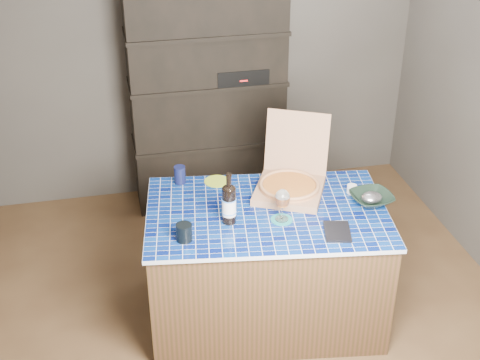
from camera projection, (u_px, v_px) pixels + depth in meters
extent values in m
plane|color=brown|center=(250.00, 312.00, 4.43)|extent=(3.50, 3.50, 0.00)
plane|color=#4A4640|center=(201.00, 48.00, 5.30)|extent=(3.50, 0.00, 3.50)
plane|color=#4A4640|center=(367.00, 360.00, 2.33)|extent=(3.50, 0.00, 3.50)
cube|color=black|center=(207.00, 99.00, 5.29)|extent=(1.20, 0.40, 1.80)
cube|color=black|center=(239.00, 72.00, 5.18)|extent=(0.40, 0.32, 0.12)
cube|color=#4E2F1F|center=(266.00, 266.00, 4.24)|extent=(1.53, 1.08, 0.77)
cube|color=#041047|center=(267.00, 213.00, 4.04)|extent=(1.57, 1.12, 0.03)
cube|color=#9E6F51|center=(289.00, 191.00, 4.19)|extent=(0.54, 0.54, 0.05)
cube|color=#9E6F51|center=(297.00, 142.00, 4.29)|extent=(0.41, 0.26, 0.40)
cylinder|color=#A56D45|center=(289.00, 187.00, 4.18)|extent=(0.38, 0.38, 0.01)
cylinder|color=maroon|center=(289.00, 185.00, 4.18)|extent=(0.33, 0.33, 0.01)
torus|color=#A56D45|center=(289.00, 185.00, 4.17)|extent=(0.38, 0.38, 0.02)
cylinder|color=black|center=(229.00, 206.00, 3.87)|extent=(0.08, 0.08, 0.22)
ellipsoid|color=black|center=(229.00, 189.00, 3.81)|extent=(0.08, 0.08, 0.04)
cylinder|color=black|center=(229.00, 181.00, 3.79)|extent=(0.03, 0.03, 0.09)
cylinder|color=silver|center=(229.00, 207.00, 3.88)|extent=(0.08, 0.08, 0.10)
cylinder|color=#417FDE|center=(229.00, 212.00, 3.89)|extent=(0.09, 0.09, 0.01)
cylinder|color=#417FDE|center=(229.00, 199.00, 3.85)|extent=(0.09, 0.09, 0.01)
cylinder|color=#157071|center=(282.00, 220.00, 3.94)|extent=(0.13, 0.13, 0.01)
cylinder|color=white|center=(282.00, 219.00, 3.94)|extent=(0.08, 0.08, 0.01)
cylinder|color=white|center=(282.00, 212.00, 3.92)|extent=(0.01, 0.01, 0.09)
ellipsoid|color=white|center=(282.00, 199.00, 3.87)|extent=(0.09, 0.09, 0.12)
cylinder|color=#AE561B|center=(282.00, 200.00, 3.88)|extent=(0.07, 0.07, 0.06)
cylinder|color=white|center=(283.00, 195.00, 3.86)|extent=(0.08, 0.08, 0.02)
cylinder|color=black|center=(184.00, 232.00, 3.74)|extent=(0.09, 0.09, 0.10)
cube|color=black|center=(337.00, 231.00, 3.82)|extent=(0.19, 0.23, 0.02)
imported|color=black|center=(372.00, 199.00, 4.10)|extent=(0.28, 0.28, 0.06)
ellipsoid|color=#A5A4AF|center=(372.00, 197.00, 4.09)|extent=(0.13, 0.11, 0.06)
cylinder|color=silver|center=(352.00, 189.00, 4.21)|extent=(0.06, 0.06, 0.05)
cylinder|color=#0E1133|center=(180.00, 175.00, 4.30)|extent=(0.07, 0.07, 0.12)
cylinder|color=#94AC25|center=(217.00, 181.00, 4.34)|extent=(0.16, 0.16, 0.01)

